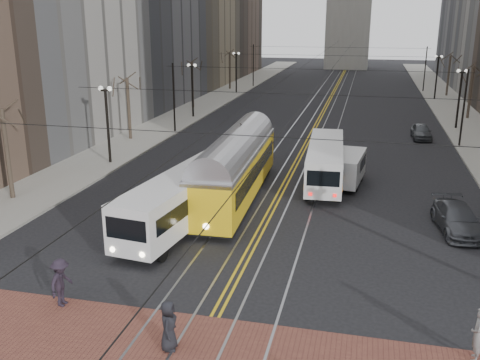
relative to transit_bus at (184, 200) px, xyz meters
The scene contains 17 objects.
ground 8.72m from the transit_bus, 61.46° to the right, with size 260.00×260.00×0.00m, color black.
sidewalk_left 39.02m from the transit_bus, 106.22° to the left, with size 5.00×140.00×0.15m, color gray.
sidewalk_right 42.06m from the transit_bus, 62.96° to the left, with size 5.00×140.00×0.15m, color gray.
streetcar_rails 37.69m from the transit_bus, 83.74° to the left, with size 4.80×130.00×0.02m, color gray.
centre_lines 37.69m from the transit_bus, 83.74° to the left, with size 0.42×130.00×0.01m, color gold.
lamp_posts 21.63m from the transit_bus, 79.03° to the left, with size 27.60×57.20×5.60m.
street_trees 28.03m from the transit_bus, 81.56° to the left, with size 31.68×53.28×5.60m.
trolley_wires 27.69m from the transit_bus, 81.43° to the left, with size 25.96×120.00×6.60m.
transit_bus is the anchor object (origin of this frame).
streetcar 5.13m from the transit_bus, 71.71° to the left, with size 2.59×13.94×3.29m, color yellow.
rear_bus 11.58m from the transit_bus, 55.05° to the left, with size 2.21×10.16×2.65m, color white.
cargo_van 12.32m from the transit_bus, 48.83° to the left, with size 1.83×4.76×2.11m, color #BABABA.
sedan_grey 28.75m from the transit_bus, 60.70° to the left, with size 1.61×4.01×1.37m, color #43474B.
sedan_parked 14.27m from the transit_bus, ahead, with size 1.93×4.75×1.38m, color #42444A.
pedestrian_a 11.27m from the transit_bus, 73.63° to the right, with size 0.87×0.57×1.78m, color black.
pedestrian_b 15.91m from the transit_bus, 34.71° to the right, with size 0.69×0.45×1.88m, color gray.
pedestrian_d 9.25m from the transit_bus, 101.57° to the right, with size 1.24×0.71×1.92m, color black.
Camera 1 is at (4.99, -17.81, 10.71)m, focal length 40.00 mm.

